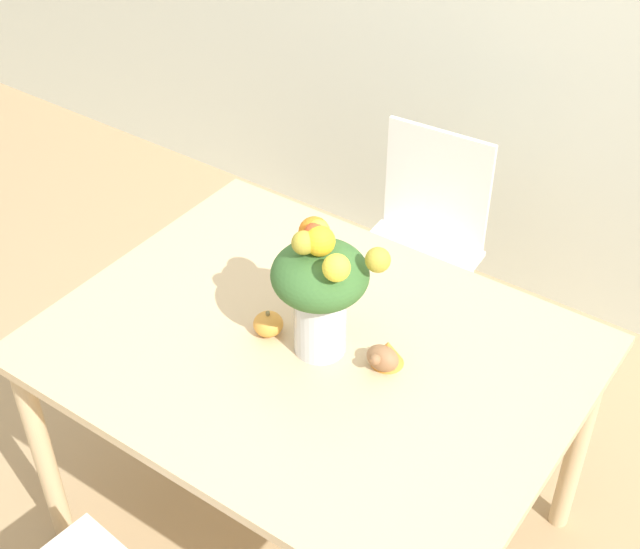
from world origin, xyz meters
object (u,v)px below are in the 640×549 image
at_px(pumpkin, 268,324).
at_px(flower_vase, 321,286).
at_px(turkey_figurine, 385,355).
at_px(dining_chair_near_window, 417,250).

bearing_deg(pumpkin, flower_vase, 12.63).
height_order(pumpkin, turkey_figurine, pumpkin).
bearing_deg(pumpkin, dining_chair_near_window, 93.52).
bearing_deg(flower_vase, dining_chair_near_window, 102.85).
distance_m(flower_vase, dining_chair_near_window, 1.05).
xyz_separation_m(pumpkin, dining_chair_near_window, (-0.06, 0.93, -0.34)).
height_order(flower_vase, dining_chair_near_window, flower_vase).
bearing_deg(turkey_figurine, dining_chair_near_window, 113.80).
xyz_separation_m(flower_vase, pumpkin, (-0.15, -0.03, -0.18)).
bearing_deg(flower_vase, pumpkin, -167.37).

